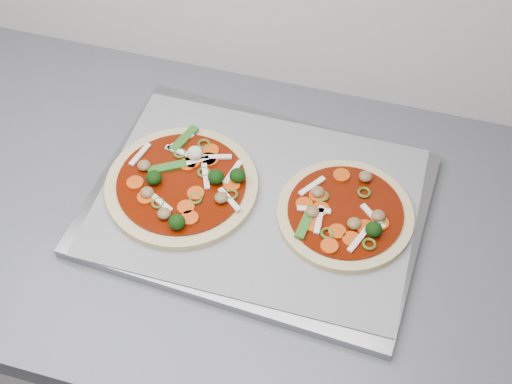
# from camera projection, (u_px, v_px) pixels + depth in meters

# --- Properties ---
(baking_tray) EXTENTS (0.50, 0.38, 0.02)m
(baking_tray) POSITION_uv_depth(u_px,v_px,m) (258.00, 204.00, 1.05)
(baking_tray) COLOR gray
(baking_tray) RESTS_ON countertop
(parchment) EXTENTS (0.46, 0.34, 0.00)m
(parchment) POSITION_uv_depth(u_px,v_px,m) (258.00, 200.00, 1.05)
(parchment) COLOR gray
(parchment) RESTS_ON baking_tray
(pizza_left) EXTENTS (0.24, 0.24, 0.04)m
(pizza_left) POSITION_uv_depth(u_px,v_px,m) (183.00, 184.00, 1.05)
(pizza_left) COLOR #E4D086
(pizza_left) RESTS_ON parchment
(pizza_right) EXTENTS (0.25, 0.25, 0.03)m
(pizza_right) POSITION_uv_depth(u_px,v_px,m) (345.00, 214.00, 1.02)
(pizza_right) COLOR #E4D086
(pizza_right) RESTS_ON parchment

